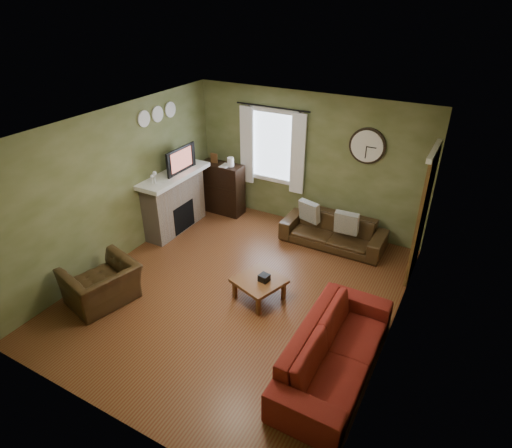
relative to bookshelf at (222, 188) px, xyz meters
The scene contains 31 objects.
floor 2.84m from the bookshelf, 52.53° to the right, with size 4.60×5.20×0.00m, color brown.
ceiling 3.48m from the bookshelf, 52.53° to the right, with size 4.60×5.20×0.00m, color white.
wall_left 2.42m from the bookshelf, 105.18° to the right, with size 0.00×5.20×2.60m, color #616A3C.
wall_right 4.64m from the bookshelf, 29.00° to the right, with size 0.00×5.20×2.60m, color #616A3C.
wall_back 1.90m from the bookshelf, 12.73° to the left, with size 4.60×0.00×2.60m, color #616A3C.
wall_front 5.16m from the bookshelf, 70.57° to the right, with size 4.60×0.00×2.60m, color #616A3C.
fireplace 1.14m from the bookshelf, 110.62° to the right, with size 0.40×1.40×1.10m, color tan.
firebox 1.11m from the bookshelf, 101.21° to the right, with size 0.04×0.60×0.55m, color black.
mantel 1.28m from the bookshelf, 109.20° to the right, with size 0.58×1.60×0.08m, color white.
tv 1.28m from the bookshelf, 110.98° to the right, with size 0.60×0.08×0.35m, color black.
tv_screen 1.30m from the bookshelf, 106.49° to the right, with size 0.02×0.62×0.36m, color #994C3F.
medallion_left 2.30m from the bookshelf, 112.32° to the right, with size 0.28×0.28×0.03m, color white.
medallion_mid 2.10m from the bookshelf, 118.60° to the right, with size 0.28×0.28×0.03m, color white.
medallion_right 1.95m from the bookshelf, 129.06° to the right, with size 0.28×0.28×0.03m, color white.
window_pane 1.44m from the bookshelf, 20.01° to the left, with size 1.00×0.02×1.30m, color silver, non-canonical shape.
curtain_rod 2.02m from the bookshelf, 14.79° to the left, with size 0.03×0.03×1.50m, color black.
curtain_left 1.06m from the bookshelf, 30.44° to the left, with size 0.28×0.04×1.55m, color white.
curtain_right 1.82m from the bookshelf, ahead, with size 0.28×0.04×1.55m, color white.
wall_clock 3.09m from the bookshelf, ahead, with size 0.64×0.06×0.64m, color white, non-canonical shape.
door 4.02m from the bookshelf, ahead, with size 0.05×0.90×2.10m, color brown.
bookshelf is the anchor object (origin of this frame).
book 0.44m from the bookshelf, 53.25° to the right, with size 0.18×0.25×0.02m, color brown.
sofa_brown 2.52m from the bookshelf, ahead, with size 1.88×0.73×0.55m, color #312111.
pillow_left 2.01m from the bookshelf, ahead, with size 0.40×0.12×0.40m, color gray.
pillow_right 2.76m from the bookshelf, ahead, with size 0.42×0.13×0.42m, color gray.
sofa_red 4.63m from the bookshelf, 40.06° to the right, with size 2.23×0.87×0.65m, color maroon.
armchair 3.40m from the bookshelf, 89.34° to the right, with size 0.97×0.85×0.63m, color #312111.
coffee_table 3.04m from the bookshelf, 46.82° to the right, with size 0.66×0.66×0.35m, color brown, non-canonical shape.
tissue_box 3.07m from the bookshelf, 45.64° to the right, with size 0.14×0.14×0.11m, color black.
wine_glass_a 1.84m from the bookshelf, 102.06° to the right, with size 0.06×0.06×0.18m, color white, non-canonical shape.
wine_glass_b 1.78m from the bookshelf, 102.61° to the right, with size 0.08×0.08×0.22m, color white, non-canonical shape.
Camera 1 is at (2.82, -4.56, 4.21)m, focal length 30.00 mm.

